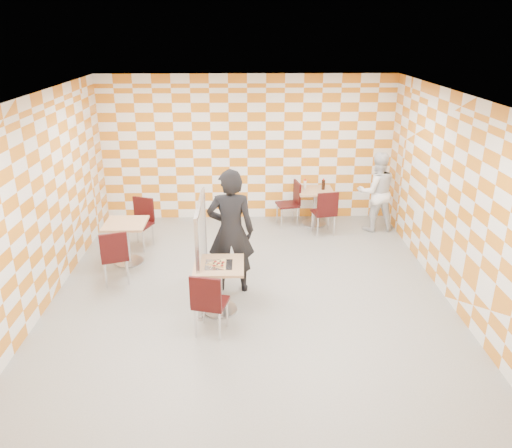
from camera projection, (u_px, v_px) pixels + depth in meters
The scene contains 15 objects.
room_shell at pixel (249, 194), 7.54m from camera, with size 7.00×7.00×7.00m.
main_table at pixel (219, 279), 7.10m from camera, with size 0.70×0.70×0.75m.
second_table at pixel (315, 201), 10.26m from camera, with size 0.70×0.70×0.75m.
empty_table at pixel (127, 236), 8.58m from camera, with size 0.70×0.70×0.75m.
chair_main_front at pixel (208, 300), 6.50m from camera, with size 0.51×0.52×0.92m.
chair_second_front at pixel (326, 210), 9.68m from camera, with size 0.49×0.50×0.92m.
chair_second_side at pixel (292, 200), 10.22m from camera, with size 0.50×0.50×0.92m.
chair_empty_near at pixel (114, 253), 7.83m from camera, with size 0.53×0.54×0.92m.
chair_empty_far at pixel (141, 219), 9.23m from camera, with size 0.55×0.55×0.92m.
partition at pixel (202, 250), 7.36m from camera, with size 0.08×1.38×1.55m.
man_dark at pixel (231, 231), 7.53m from camera, with size 0.71×0.47×1.96m, color black.
man_white at pixel (376, 192), 9.89m from camera, with size 0.78×0.61×1.60m, color white.
pizza_on_foil at pixel (219, 264), 6.99m from camera, with size 0.40×0.40×0.04m.
sport_bottle at pixel (305, 184), 10.24m from camera, with size 0.06×0.06×0.20m.
soda_bottle at pixel (323, 185), 10.17m from camera, with size 0.07×0.07×0.23m.
Camera 1 is at (-0.06, -6.62, 3.88)m, focal length 35.00 mm.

